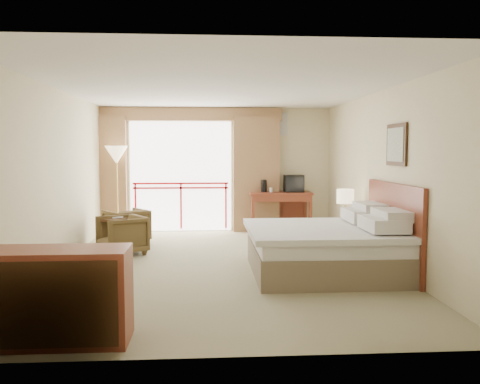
{
  "coord_description": "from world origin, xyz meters",
  "views": [
    {
      "loc": [
        -0.24,
        -7.71,
        1.76
      ],
      "look_at": [
        0.3,
        0.4,
        1.1
      ],
      "focal_mm": 38.0,
      "sensor_mm": 36.0,
      "label": 1
    }
  ],
  "objects": [
    {
      "name": "floor",
      "position": [
        0.0,
        0.0,
        0.0
      ],
      "size": [
        7.0,
        7.0,
        0.0
      ],
      "primitive_type": "plane",
      "color": "gray",
      "rests_on": "ground"
    },
    {
      "name": "ceiling",
      "position": [
        0.0,
        0.0,
        2.7
      ],
      "size": [
        7.0,
        7.0,
        0.0
      ],
      "primitive_type": "plane",
      "rotation": [
        3.14,
        0.0,
        0.0
      ],
      "color": "white",
      "rests_on": "wall_back"
    },
    {
      "name": "wall_back",
      "position": [
        0.0,
        3.5,
        1.35
      ],
      "size": [
        5.0,
        0.0,
        5.0
      ],
      "primitive_type": "plane",
      "rotation": [
        1.57,
        0.0,
        0.0
      ],
      "color": "beige",
      "rests_on": "ground"
    },
    {
      "name": "wall_front",
      "position": [
        0.0,
        -3.5,
        1.35
      ],
      "size": [
        5.0,
        0.0,
        5.0
      ],
      "primitive_type": "plane",
      "rotation": [
        -1.57,
        0.0,
        0.0
      ],
      "color": "beige",
      "rests_on": "ground"
    },
    {
      "name": "wall_left",
      "position": [
        -2.5,
        0.0,
        1.35
      ],
      "size": [
        0.0,
        7.0,
        7.0
      ],
      "primitive_type": "plane",
      "rotation": [
        1.57,
        0.0,
        1.57
      ],
      "color": "beige",
      "rests_on": "ground"
    },
    {
      "name": "wall_right",
      "position": [
        2.5,
        0.0,
        1.35
      ],
      "size": [
        0.0,
        7.0,
        7.0
      ],
      "primitive_type": "plane",
      "rotation": [
        1.57,
        0.0,
        -1.57
      ],
      "color": "beige",
      "rests_on": "ground"
    },
    {
      "name": "balcony_door",
      "position": [
        -0.8,
        3.48,
        1.2
      ],
      "size": [
        2.4,
        0.0,
        2.4
      ],
      "primitive_type": "plane",
      "rotation": [
        1.57,
        0.0,
        0.0
      ],
      "color": "white",
      "rests_on": "wall_back"
    },
    {
      "name": "balcony_railing",
      "position": [
        -0.8,
        3.46,
        0.81
      ],
      "size": [
        2.09,
        0.03,
        1.02
      ],
      "color": "red",
      "rests_on": "wall_back"
    },
    {
      "name": "curtain_left",
      "position": [
        -2.45,
        3.35,
        1.25
      ],
      "size": [
        1.0,
        0.26,
        2.5
      ],
      "primitive_type": "cube",
      "color": "brown",
      "rests_on": "wall_back"
    },
    {
      "name": "curtain_right",
      "position": [
        0.85,
        3.35,
        1.25
      ],
      "size": [
        1.0,
        0.26,
        2.5
      ],
      "primitive_type": "cube",
      "color": "brown",
      "rests_on": "wall_back"
    },
    {
      "name": "valance",
      "position": [
        -0.8,
        3.38,
        2.55
      ],
      "size": [
        4.4,
        0.22,
        0.28
      ],
      "primitive_type": "cube",
      "color": "brown",
      "rests_on": "wall_back"
    },
    {
      "name": "hvac_vent",
      "position": [
        1.3,
        3.47,
        2.35
      ],
      "size": [
        0.5,
        0.04,
        0.5
      ],
      "primitive_type": "cube",
      "color": "silver",
      "rests_on": "wall_back"
    },
    {
      "name": "bed",
      "position": [
        1.5,
        -0.6,
        0.38
      ],
      "size": [
        2.13,
        2.06,
        0.97
      ],
      "color": "brown",
      "rests_on": "floor"
    },
    {
      "name": "headboard",
      "position": [
        2.46,
        -0.6,
        0.65
      ],
      "size": [
        0.06,
        2.1,
        1.3
      ],
      "primitive_type": "cube",
      "color": "maroon",
      "rests_on": "wall_right"
    },
    {
      "name": "framed_art",
      "position": [
        2.47,
        -0.6,
        1.85
      ],
      "size": [
        0.04,
        0.72,
        0.6
      ],
      "color": "black",
      "rests_on": "wall_right"
    },
    {
      "name": "nightstand",
      "position": [
        2.18,
        0.9,
        0.27
      ],
      "size": [
        0.39,
        0.46,
        0.55
      ],
      "primitive_type": "cube",
      "rotation": [
        0.0,
        0.0,
        0.02
      ],
      "color": "maroon",
      "rests_on": "floor"
    },
    {
      "name": "table_lamp",
      "position": [
        2.18,
        0.95,
        0.96
      ],
      "size": [
        0.3,
        0.3,
        0.53
      ],
      "rotation": [
        0.0,
        0.0,
        -0.37
      ],
      "color": "tan",
      "rests_on": "nightstand"
    },
    {
      "name": "phone",
      "position": [
        2.13,
        0.75,
        0.59
      ],
      "size": [
        0.21,
        0.18,
        0.08
      ],
      "primitive_type": "cube",
      "rotation": [
        0.0,
        0.0,
        -0.3
      ],
      "color": "black",
      "rests_on": "nightstand"
    },
    {
      "name": "desk",
      "position": [
        1.35,
        3.22,
        0.68
      ],
      "size": [
        1.34,
        0.65,
        0.88
      ],
      "rotation": [
        0.0,
        0.0,
        0.04
      ],
      "color": "maroon",
      "rests_on": "floor"
    },
    {
      "name": "tv",
      "position": [
        1.65,
        3.15,
        1.06
      ],
      "size": [
        0.41,
        0.33,
        0.37
      ],
      "rotation": [
        0.0,
        0.0,
        -0.32
      ],
      "color": "black",
      "rests_on": "desk"
    },
    {
      "name": "coffee_maker",
      "position": [
        1.0,
        3.16,
        1.0
      ],
      "size": [
        0.15,
        0.15,
        0.27
      ],
      "primitive_type": "cylinder",
      "rotation": [
        0.0,
        0.0,
        -0.22
      ],
      "color": "black",
      "rests_on": "desk"
    },
    {
      "name": "cup",
      "position": [
        1.15,
        3.11,
        0.92
      ],
      "size": [
        0.08,
        0.08,
        0.1
      ],
      "primitive_type": "cylinder",
      "rotation": [
        0.0,
        0.0,
        0.03
      ],
      "color": "white",
      "rests_on": "desk"
    },
    {
      "name": "wastebasket",
      "position": [
        1.0,
        2.72,
        0.14
      ],
      "size": [
        0.27,
        0.27,
        0.28
      ],
      "primitive_type": "cylinder",
      "rotation": [
        0.0,
        0.0,
        -0.28
      ],
      "color": "black",
      "rests_on": "floor"
    },
    {
      "name": "armchair_far",
      "position": [
        -1.77,
        2.02,
        0.0
      ],
      "size": [
        0.99,
        1.0,
        0.66
      ],
      "primitive_type": "imported",
      "rotation": [
        0.0,
        0.0,
        -2.53
      ],
      "color": "#43341D",
      "rests_on": "floor"
    },
    {
      "name": "armchair_near",
      "position": [
        -1.68,
        0.96,
        0.0
      ],
      "size": [
        0.98,
        0.97,
        0.66
      ],
      "primitive_type": "imported",
      "rotation": [
        0.0,
        0.0,
        -1.06
      ],
      "color": "#43341D",
      "rests_on": "floor"
    },
    {
      "name": "side_table",
      "position": [
        -1.89,
        1.29,
        0.4
      ],
      "size": [
        0.53,
        0.53,
        0.58
      ],
      "rotation": [
        0.0,
        0.0,
        0.21
      ],
      "color": "black",
      "rests_on": "floor"
    },
    {
      "name": "book",
      "position": [
        -1.89,
        1.29,
        0.59
      ],
      "size": [
        0.19,
        0.25,
        0.02
      ],
      "primitive_type": "imported",
      "rotation": [
        0.0,
        0.0,
        0.06
      ],
      "color": "white",
      "rests_on": "side_table"
    },
    {
      "name": "floor_lamp",
      "position": [
        -2.11,
        3.06,
        1.61
      ],
      "size": [
        0.48,
        0.48,
        1.87
      ],
      "rotation": [
        0.0,
        0.0,
        0.12
      ],
      "color": "tan",
      "rests_on": "floor"
    },
    {
      "name": "dresser",
      "position": [
        -1.61,
        -3.06,
        0.44
      ],
      "size": [
        1.31,
        0.56,
        0.87
      ],
      "rotation": [
        0.0,
        0.0,
        0.06
      ],
      "color": "maroon",
      "rests_on": "floor"
    }
  ]
}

